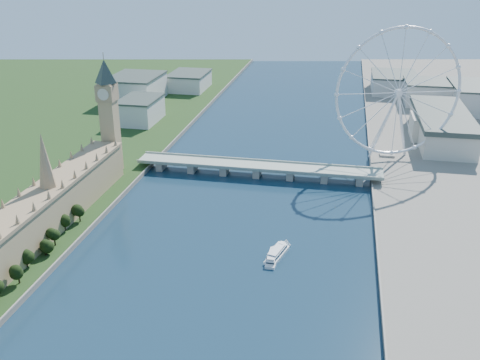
# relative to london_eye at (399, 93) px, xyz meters

# --- Properties ---
(parliament_range) EXTENTS (24.00, 200.00, 70.00)m
(parliament_range) POSITION_rel_london_eye_xyz_m (-247.98, -185.08, -49.04)
(parliament_range) COLOR tan
(parliament_range) RESTS_ON ground
(big_ben) EXTENTS (20.02, 20.02, 110.00)m
(big_ben) POSITION_rel_london_eye_xyz_m (-247.98, -77.08, -0.95)
(big_ben) COLOR tan
(big_ben) RESTS_ON ground
(westminster_bridge) EXTENTS (220.00, 22.00, 9.50)m
(westminster_bridge) POSITION_rel_london_eye_xyz_m (-119.98, -55.08, -60.89)
(westminster_bridge) COLOR gray
(westminster_bridge) RESTS_ON ground
(london_eye) EXTENTS (113.60, 39.12, 124.30)m
(london_eye) POSITION_rel_london_eye_xyz_m (0.00, 0.00, 0.00)
(london_eye) COLOR silver
(london_eye) RESTS_ON ground
(county_hall) EXTENTS (54.00, 144.00, 35.00)m
(county_hall) POSITION_rel_london_eye_xyz_m (55.02, 74.92, -67.52)
(county_hall) COLOR beige
(county_hall) RESTS_ON ground
(city_skyline) EXTENTS (505.00, 280.00, 32.00)m
(city_skyline) POSITION_rel_london_eye_xyz_m (-80.75, 205.00, -50.56)
(city_skyline) COLOR beige
(city_skyline) RESTS_ON ground
(tour_boat_near) EXTENTS (15.38, 30.87, 6.61)m
(tour_boat_near) POSITION_rel_london_eye_xyz_m (-84.45, -192.71, -67.52)
(tour_boat_near) COLOR white
(tour_boat_near) RESTS_ON ground
(tour_boat_far) EXTENTS (7.10, 26.26, 5.74)m
(tour_boat_far) POSITION_rel_london_eye_xyz_m (-86.77, -197.81, -67.52)
(tour_boat_far) COLOR silver
(tour_boat_far) RESTS_ON ground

